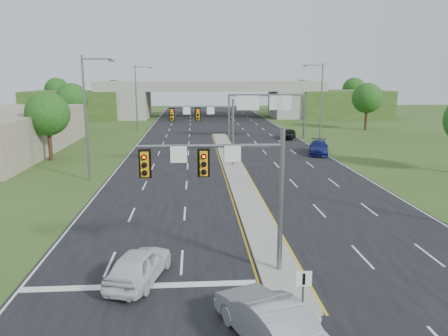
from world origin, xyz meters
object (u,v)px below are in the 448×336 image
object	(u,v)px
sign_gantry	(266,104)
keep_right_sign	(303,288)
signal_mast_near	(233,178)
car_far_c	(288,134)
car_far_b	(319,148)
car_silver	(267,319)
signal_mast_far	(211,122)
car_white	(139,265)
overpass	(211,102)

from	to	relation	value
sign_gantry	keep_right_sign	bearing A→B (deg)	-97.70
signal_mast_near	car_far_c	bearing A→B (deg)	74.55
signal_mast_near	car_far_b	size ratio (longest dim) A/B	1.28
sign_gantry	car_silver	xyz separation A→B (m)	(-8.18, -50.40, -4.37)
car_far_b	car_far_c	bearing A→B (deg)	109.43
sign_gantry	car_far_b	bearing A→B (deg)	-71.90
signal_mast_far	car_far_c	world-z (taller)	signal_mast_far
signal_mast_far	keep_right_sign	world-z (taller)	signal_mast_far
keep_right_sign	car_far_b	bearing A→B (deg)	73.11
car_far_b	car_far_c	xyz separation A→B (m)	(-0.84, 13.16, -0.05)
signal_mast_far	car_white	size ratio (longest dim) A/B	1.52
signal_mast_far	car_far_c	distance (m)	23.83
keep_right_sign	car_far_c	distance (m)	50.44
signal_mast_far	overpass	distance (m)	55.13
keep_right_sign	sign_gantry	world-z (taller)	sign_gantry
keep_right_sign	car_far_b	xyz separation A→B (m)	(11.00, 36.24, -0.70)
car_far_b	signal_mast_near	bearing A→B (deg)	-96.87
signal_mast_near	car_far_c	xyz separation A→B (m)	(12.42, 44.95, -3.96)
keep_right_sign	car_silver	world-z (taller)	keep_right_sign
car_white	car_far_c	bearing A→B (deg)	-94.48
signal_mast_near	car_far_b	world-z (taller)	signal_mast_near
sign_gantry	overpass	world-z (taller)	overpass
sign_gantry	car_silver	world-z (taller)	sign_gantry
sign_gantry	car_far_c	size ratio (longest dim) A/B	2.64
car_silver	car_far_c	size ratio (longest dim) A/B	1.18
signal_mast_near	sign_gantry	size ratio (longest dim) A/B	0.60
signal_mast_far	sign_gantry	bearing A→B (deg)	65.89
keep_right_sign	signal_mast_far	bearing A→B (deg)	94.39
car_far_c	overpass	bearing A→B (deg)	127.97
car_far_c	car_far_b	bearing A→B (deg)	-64.50
car_white	car_silver	distance (m)	7.13
overpass	car_white	bearing A→B (deg)	-94.68
overpass	car_far_b	size ratio (longest dim) A/B	14.61
signal_mast_near	car_far_c	distance (m)	46.80
sign_gantry	car_white	world-z (taller)	sign_gantry
signal_mast_near	keep_right_sign	size ratio (longest dim) A/B	3.18
car_white	car_silver	xyz separation A→B (m)	(5.08, -5.00, 0.07)
signal_mast_far	sign_gantry	distance (m)	21.91
signal_mast_near	overpass	xyz separation A→B (m)	(2.26, 80.07, -1.17)
sign_gantry	overpass	size ratio (longest dim) A/B	0.14
sign_gantry	overpass	distance (m)	35.75
keep_right_sign	car_far_c	bearing A→B (deg)	78.38
car_white	car_far_c	xyz separation A→B (m)	(16.74, 45.36, -0.04)
overpass	car_silver	distance (m)	85.54
keep_right_sign	overpass	size ratio (longest dim) A/B	0.03
signal_mast_far	overpass	world-z (taller)	overpass
signal_mast_near	overpass	size ratio (longest dim) A/B	0.09
keep_right_sign	sign_gantry	size ratio (longest dim) A/B	0.19
signal_mast_near	signal_mast_far	bearing A→B (deg)	90.00
car_silver	sign_gantry	bearing A→B (deg)	-121.76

